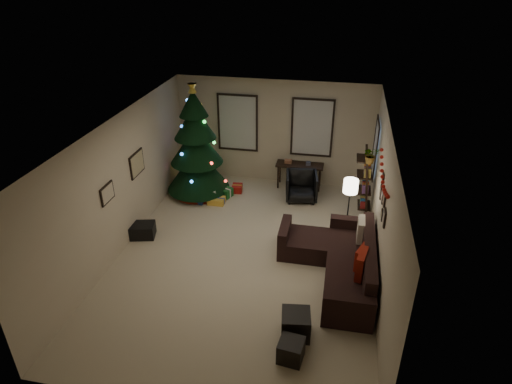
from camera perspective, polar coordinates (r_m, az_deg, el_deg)
floor at (r=9.00m, az=-1.39°, el=-8.19°), size 7.00×7.00×0.00m
ceiling at (r=7.71m, az=-1.62°, el=8.19°), size 7.00×7.00×0.00m
wall_back at (r=11.41m, az=2.39°, el=7.69°), size 5.00×0.00×5.00m
wall_front at (r=5.58m, az=-9.77°, el=-17.83°), size 5.00×0.00×5.00m
wall_left at (r=9.10m, az=-17.05°, el=0.88°), size 0.00×7.00×7.00m
wall_right at (r=8.15m, az=15.93°, el=-2.27°), size 0.00×7.00×7.00m
window_back_left at (r=11.48m, az=-2.36°, el=8.90°), size 1.05×0.06×1.50m
window_back_right at (r=11.21m, az=7.23°, el=8.21°), size 1.05×0.06×1.50m
window_right_wall at (r=10.38m, az=15.18°, el=5.48°), size 0.06×0.90×1.30m
christmas_tree at (r=10.86m, az=-7.69°, el=5.50°), size 1.55×1.55×2.89m
presents at (r=11.08m, az=-5.57°, el=-0.09°), size 1.50×1.01×0.30m
sofa at (r=8.54m, az=10.69°, el=-8.73°), size 1.80×2.62×0.85m
pillow_red_a at (r=7.93m, az=13.40°, el=-9.01°), size 0.22×0.49×0.47m
pillow_red_b at (r=8.09m, az=13.39°, el=-8.18°), size 0.25×0.42×0.40m
pillow_cream at (r=8.87m, az=13.32°, el=-4.70°), size 0.13×0.44×0.44m
ottoman_near at (r=7.29m, az=5.14°, el=-16.59°), size 0.50×0.50×0.42m
ottoman_far at (r=6.98m, az=4.52°, el=-19.63°), size 0.40×0.40×0.34m
desk at (r=11.37m, az=5.64°, el=3.24°), size 1.20×0.43×0.65m
desk_chair at (r=10.87m, az=5.86°, el=0.73°), size 0.77×0.74×0.71m
bookshelf at (r=10.10m, az=13.88°, el=0.80°), size 0.30×0.51×1.71m
potted_plant at (r=9.33m, az=14.60°, el=4.92°), size 0.52×0.49×0.46m
floor_lamp at (r=9.09m, az=12.03°, el=0.24°), size 0.30×0.30×1.40m
art_map at (r=9.63m, az=-15.09°, el=3.53°), size 0.04×0.60×0.50m
art_abstract at (r=8.63m, az=-18.61°, el=-0.17°), size 0.04×0.45×0.35m
gallery at (r=7.98m, az=16.02°, el=-1.15°), size 0.03×1.25×0.54m
garland at (r=7.98m, az=16.09°, el=1.99°), size 0.08×1.90×0.30m
stocking_left at (r=11.48m, az=1.77°, el=8.32°), size 0.20×0.05×0.36m
stocking_right at (r=11.43m, az=3.43°, el=8.43°), size 0.20×0.05×0.36m
storage_bin at (r=9.80m, az=-14.64°, el=-4.80°), size 0.67×0.53×0.30m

